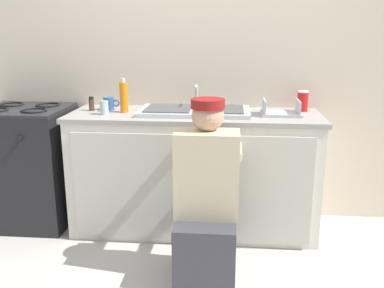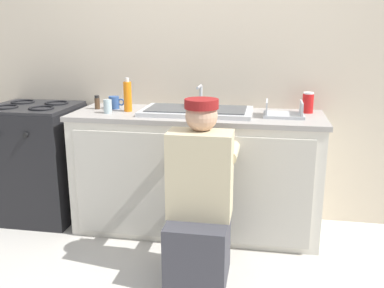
{
  "view_description": "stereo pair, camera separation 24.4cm",
  "coord_description": "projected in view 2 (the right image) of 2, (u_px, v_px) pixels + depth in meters",
  "views": [
    {
      "loc": [
        0.26,
        -2.76,
        1.48
      ],
      "look_at": [
        0.0,
        0.1,
        0.72
      ],
      "focal_mm": 40.0,
      "sensor_mm": 36.0,
      "label": 1
    },
    {
      "loc": [
        0.5,
        -2.73,
        1.48
      ],
      "look_at": [
        0.0,
        0.1,
        0.72
      ],
      "focal_mm": 40.0,
      "sensor_mm": 36.0,
      "label": 2
    }
  ],
  "objects": [
    {
      "name": "counter_cabinet",
      "position": [
        196.0,
        174.0,
        3.23
      ],
      "size": [
        1.79,
        0.62,
        0.87
      ],
      "color": "silver",
      "rests_on": "ground_plane"
    },
    {
      "name": "countertop",
      "position": [
        197.0,
        116.0,
        3.12
      ],
      "size": [
        1.83,
        0.62,
        0.03
      ],
      "primitive_type": "cube",
      "color": "#9E9993",
      "rests_on": "counter_cabinet"
    },
    {
      "name": "soda_cup_red",
      "position": [
        308.0,
        103.0,
        3.12
      ],
      "size": [
        0.08,
        0.08,
        0.15
      ],
      "color": "red",
      "rests_on": "countertop"
    },
    {
      "name": "sink_double_basin",
      "position": [
        197.0,
        111.0,
        3.12
      ],
      "size": [
        0.8,
        0.44,
        0.19
      ],
      "color": "silver",
      "rests_on": "countertop"
    },
    {
      "name": "back_wall",
      "position": [
        204.0,
        61.0,
        3.36
      ],
      "size": [
        6.0,
        0.1,
        2.5
      ],
      "primitive_type": "cube",
      "color": "beige",
      "rests_on": "ground_plane"
    },
    {
      "name": "ground_plane",
      "position": [
        190.0,
        244.0,
        3.07
      ],
      "size": [
        12.0,
        12.0,
        0.0
      ],
      "primitive_type": "plane",
      "color": "beige"
    },
    {
      "name": "soap_bottle_orange",
      "position": [
        128.0,
        96.0,
        3.17
      ],
      "size": [
        0.06,
        0.06,
        0.25
      ],
      "color": "orange",
      "rests_on": "countertop"
    },
    {
      "name": "spice_bottle_pepper",
      "position": [
        97.0,
        102.0,
        3.28
      ],
      "size": [
        0.04,
        0.04,
        0.1
      ],
      "color": "#513823",
      "rests_on": "countertop"
    },
    {
      "name": "stove_range",
      "position": [
        37.0,
        161.0,
        3.45
      ],
      "size": [
        0.66,
        0.62,
        0.93
      ],
      "color": "black",
      "rests_on": "ground_plane"
    },
    {
      "name": "coffee_mug",
      "position": [
        114.0,
        102.0,
        3.3
      ],
      "size": [
        0.13,
        0.08,
        0.09
      ],
      "color": "#335699",
      "rests_on": "countertop"
    },
    {
      "name": "plumber_person",
      "position": [
        199.0,
        207.0,
        2.57
      ],
      "size": [
        0.42,
        0.61,
        1.1
      ],
      "color": "#3F3F47",
      "rests_on": "ground_plane"
    },
    {
      "name": "dish_rack_tray",
      "position": [
        284.0,
        113.0,
        2.99
      ],
      "size": [
        0.28,
        0.22,
        0.11
      ],
      "color": "#B2B7BC",
      "rests_on": "countertop"
    },
    {
      "name": "water_glass",
      "position": [
        108.0,
        106.0,
        3.11
      ],
      "size": [
        0.06,
        0.06,
        0.1
      ],
      "color": "#ADC6CC",
      "rests_on": "countertop"
    }
  ]
}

